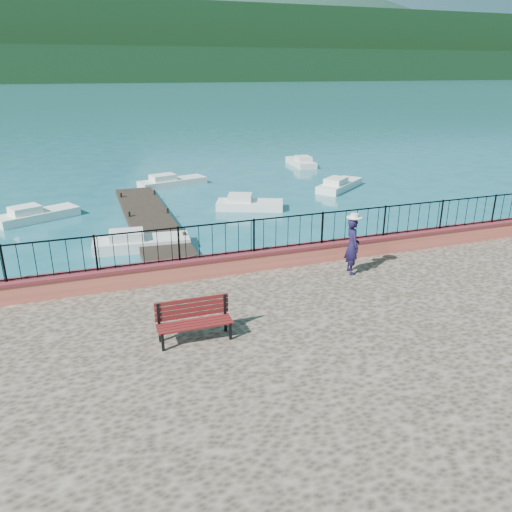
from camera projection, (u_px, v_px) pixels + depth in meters
ground at (317, 368)px, 12.07m from camera, size 2000.00×2000.00×0.00m
parapet at (264, 259)px, 14.81m from camera, size 28.00×0.46×0.58m
railing at (264, 235)px, 14.54m from camera, size 27.00×0.05×0.95m
dock at (155, 230)px, 21.97m from camera, size 2.00×16.00×0.30m
far_forest at (75, 65)px, 273.40m from camera, size 900.00×60.00×18.00m
foothills at (71, 44)px, 321.73m from camera, size 900.00×120.00×44.00m
companion_hill at (273, 76)px, 575.12m from camera, size 448.00×384.00×180.00m
park_bench at (195, 328)px, 10.88m from camera, size 1.65×0.57×0.91m
person at (352, 246)px, 14.30m from camera, size 0.50×0.67×1.67m
hat at (354, 216)px, 13.99m from camera, size 0.44×0.44×0.12m
boat_0 at (141, 239)px, 19.99m from camera, size 3.89×1.64×0.80m
boat_1 at (250, 201)px, 25.67m from camera, size 3.63×2.51×0.80m
boat_2 at (340, 182)px, 30.00m from camera, size 3.95×3.46×0.80m
boat_3 at (38, 212)px, 23.81m from camera, size 3.91×2.77×0.80m
boat_4 at (173, 179)px, 30.79m from camera, size 4.36×2.34×0.80m
boat_5 at (301, 160)px, 37.36m from camera, size 1.62×3.66×0.80m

